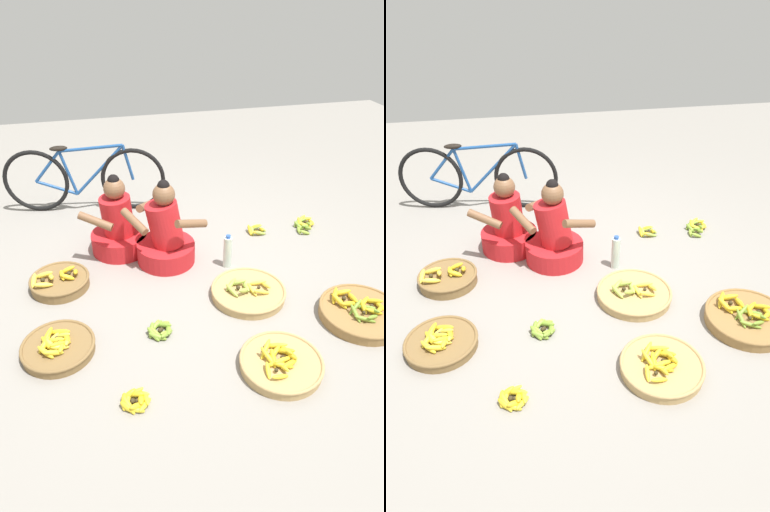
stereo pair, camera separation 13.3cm
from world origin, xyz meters
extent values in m
plane|color=gray|center=(0.00, 0.00, 0.00)|extent=(10.00, 10.00, 0.00)
cylinder|color=red|center=(-0.12, 0.30, 0.09)|extent=(0.52, 0.52, 0.18)
cylinder|color=red|center=(-0.12, 0.30, 0.38)|extent=(0.41, 0.37, 0.43)
sphere|color=brown|center=(-0.12, 0.30, 0.66)|extent=(0.19, 0.19, 0.19)
sphere|color=black|center=(-0.12, 0.30, 0.73)|extent=(0.10, 0.10, 0.10)
cylinder|color=brown|center=(-0.38, 0.27, 0.45)|extent=(0.21, 0.30, 0.16)
cylinder|color=brown|center=(0.07, 0.12, 0.45)|extent=(0.31, 0.18, 0.16)
cylinder|color=red|center=(-0.50, 0.58, 0.09)|extent=(0.52, 0.52, 0.18)
cylinder|color=red|center=(-0.50, 0.58, 0.36)|extent=(0.39, 0.38, 0.38)
sphere|color=brown|center=(-0.50, 0.58, 0.63)|extent=(0.19, 0.19, 0.19)
sphere|color=black|center=(-0.50, 0.58, 0.70)|extent=(0.10, 0.10, 0.10)
cylinder|color=brown|center=(-0.70, 0.39, 0.43)|extent=(0.31, 0.20, 0.16)
cylinder|color=brown|center=(-0.24, 0.57, 0.43)|extent=(0.21, 0.30, 0.16)
torus|color=black|center=(-1.26, 1.58, 0.34)|extent=(0.68, 0.17, 0.68)
torus|color=black|center=(-0.26, 1.39, 0.34)|extent=(0.68, 0.17, 0.68)
cylinder|color=#1E4C8C|center=(-0.60, 1.46, 0.45)|extent=(0.55, 0.13, 0.55)
cylinder|color=#1E4C8C|center=(-0.92, 1.52, 0.43)|extent=(0.15, 0.06, 0.49)
cylinder|color=#1E4C8C|center=(-0.66, 1.47, 0.69)|extent=(0.65, 0.15, 0.08)
cylinder|color=#1E4C8C|center=(-1.06, 1.54, 0.27)|extent=(0.42, 0.11, 0.18)
cylinder|color=#1E4C8C|center=(-1.12, 1.55, 0.50)|extent=(0.31, 0.09, 0.35)
cylinder|color=#1E4C8C|center=(-0.30, 1.40, 0.53)|extent=(0.12, 0.05, 0.38)
ellipsoid|color=black|center=(-0.97, 1.53, 0.70)|extent=(0.18, 0.08, 0.05)
cylinder|color=brown|center=(-1.05, -0.63, 0.03)|extent=(0.49, 0.49, 0.06)
torus|color=brown|center=(-1.05, -0.63, 0.06)|extent=(0.51, 0.51, 0.02)
ellipsoid|color=yellow|center=(-0.99, -0.64, 0.09)|extent=(0.05, 0.13, 0.07)
ellipsoid|color=yellow|center=(-1.01, -0.58, 0.10)|extent=(0.13, 0.09, 0.08)
ellipsoid|color=yellow|center=(-1.08, -0.59, 0.09)|extent=(0.11, 0.12, 0.05)
ellipsoid|color=yellow|center=(-1.09, -0.67, 0.10)|extent=(0.11, 0.12, 0.08)
ellipsoid|color=yellow|center=(-1.04, -0.69, 0.09)|extent=(0.13, 0.05, 0.07)
sphere|color=#382D19|center=(-1.04, -0.63, 0.09)|extent=(0.03, 0.03, 0.03)
ellipsoid|color=gold|center=(-0.99, -0.59, 0.09)|extent=(0.06, 0.16, 0.07)
ellipsoid|color=gold|center=(-1.04, -0.54, 0.09)|extent=(0.16, 0.08, 0.06)
ellipsoid|color=gold|center=(-1.12, -0.57, 0.10)|extent=(0.11, 0.16, 0.08)
ellipsoid|color=gold|center=(-1.12, -0.64, 0.09)|extent=(0.11, 0.16, 0.07)
ellipsoid|color=gold|center=(-1.03, -0.67, 0.10)|extent=(0.16, 0.10, 0.09)
sphere|color=#382D19|center=(-1.06, -0.60, 0.09)|extent=(0.04, 0.04, 0.04)
ellipsoid|color=yellow|center=(-1.02, -0.68, 0.09)|extent=(0.06, 0.15, 0.06)
ellipsoid|color=yellow|center=(-1.07, -0.61, 0.09)|extent=(0.15, 0.08, 0.07)
ellipsoid|color=yellow|center=(-1.14, -0.64, 0.09)|extent=(0.11, 0.14, 0.07)
ellipsoid|color=yellow|center=(-1.13, -0.72, 0.10)|extent=(0.13, 0.12, 0.08)
ellipsoid|color=yellow|center=(-1.08, -0.73, 0.10)|extent=(0.15, 0.06, 0.08)
sphere|color=#382D19|center=(-1.08, -0.67, 0.09)|extent=(0.03, 0.03, 0.03)
cylinder|color=tan|center=(0.43, -0.37, 0.03)|extent=(0.59, 0.59, 0.07)
torus|color=tan|center=(0.43, -0.37, 0.07)|extent=(0.60, 0.60, 0.02)
ellipsoid|color=yellow|center=(0.57, -0.38, 0.09)|extent=(0.06, 0.15, 0.07)
ellipsoid|color=yellow|center=(0.52, -0.33, 0.09)|extent=(0.15, 0.06, 0.06)
ellipsoid|color=yellow|center=(0.44, -0.40, 0.09)|extent=(0.06, 0.15, 0.06)
ellipsoid|color=yellow|center=(0.50, -0.45, 0.10)|extent=(0.14, 0.03, 0.08)
sphere|color=#382D19|center=(0.50, -0.39, 0.09)|extent=(0.03, 0.03, 0.03)
ellipsoid|color=#9EB747|center=(0.41, -0.36, 0.09)|extent=(0.04, 0.15, 0.06)
ellipsoid|color=#9EB747|center=(0.36, -0.29, 0.10)|extent=(0.16, 0.07, 0.07)
ellipsoid|color=#9EB747|center=(0.30, -0.31, 0.10)|extent=(0.14, 0.13, 0.08)
ellipsoid|color=#9EB747|center=(0.28, -0.38, 0.10)|extent=(0.10, 0.15, 0.08)
ellipsoid|color=#9EB747|center=(0.37, -0.41, 0.10)|extent=(0.15, 0.11, 0.10)
sphere|color=#382D19|center=(0.34, -0.36, 0.09)|extent=(0.03, 0.03, 0.03)
cylinder|color=olive|center=(1.17, -0.82, 0.04)|extent=(0.62, 0.62, 0.08)
torus|color=olive|center=(1.17, -0.82, 0.08)|extent=(0.63, 0.63, 0.02)
ellipsoid|color=gold|center=(1.30, -0.83, 0.10)|extent=(0.05, 0.15, 0.06)
ellipsoid|color=gold|center=(1.28, -0.78, 0.11)|extent=(0.13, 0.13, 0.08)
ellipsoid|color=gold|center=(1.20, -0.77, 0.10)|extent=(0.14, 0.11, 0.06)
ellipsoid|color=gold|center=(1.17, -0.81, 0.10)|extent=(0.06, 0.15, 0.06)
ellipsoid|color=gold|center=(1.22, -0.88, 0.11)|extent=(0.15, 0.08, 0.07)
ellipsoid|color=gold|center=(1.28, -0.87, 0.11)|extent=(0.14, 0.12, 0.08)
sphere|color=#382D19|center=(1.24, -0.82, 0.11)|extent=(0.03, 0.03, 0.03)
ellipsoid|color=gold|center=(1.15, -0.70, 0.11)|extent=(0.06, 0.16, 0.07)
ellipsoid|color=gold|center=(1.09, -0.63, 0.11)|extent=(0.16, 0.07, 0.07)
ellipsoid|color=gold|center=(1.02, -0.65, 0.11)|extent=(0.12, 0.15, 0.09)
ellipsoid|color=gold|center=(1.02, -0.73, 0.12)|extent=(0.11, 0.15, 0.10)
ellipsoid|color=gold|center=(1.09, -0.76, 0.11)|extent=(0.16, 0.05, 0.07)
sphere|color=#382D19|center=(1.08, -0.69, 0.11)|extent=(0.03, 0.03, 0.03)
ellipsoid|color=olive|center=(1.21, -0.86, 0.11)|extent=(0.06, 0.16, 0.08)
ellipsoid|color=olive|center=(1.18, -0.81, 0.10)|extent=(0.15, 0.12, 0.05)
ellipsoid|color=olive|center=(1.11, -0.81, 0.11)|extent=(0.15, 0.10, 0.09)
ellipsoid|color=olive|center=(1.07, -0.87, 0.11)|extent=(0.03, 0.16, 0.09)
ellipsoid|color=olive|center=(1.11, -0.94, 0.10)|extent=(0.16, 0.09, 0.06)
ellipsoid|color=olive|center=(1.17, -0.94, 0.11)|extent=(0.16, 0.09, 0.09)
sphere|color=#382D19|center=(1.14, -0.87, 0.10)|extent=(0.03, 0.03, 0.03)
cylinder|color=tan|center=(0.38, -1.13, 0.03)|extent=(0.54, 0.54, 0.06)
torus|color=tan|center=(0.38, -1.13, 0.06)|extent=(0.56, 0.56, 0.02)
ellipsoid|color=gold|center=(0.44, -1.12, 0.09)|extent=(0.07, 0.15, 0.07)
ellipsoid|color=gold|center=(0.42, -1.08, 0.10)|extent=(0.14, 0.11, 0.08)
ellipsoid|color=gold|center=(0.35, -1.08, 0.09)|extent=(0.14, 0.11, 0.07)
ellipsoid|color=gold|center=(0.32, -1.12, 0.09)|extent=(0.06, 0.15, 0.07)
ellipsoid|color=gold|center=(0.36, -1.19, 0.09)|extent=(0.15, 0.08, 0.06)
ellipsoid|color=gold|center=(0.41, -1.19, 0.09)|extent=(0.14, 0.09, 0.06)
sphere|color=#382D19|center=(0.38, -1.13, 0.09)|extent=(0.03, 0.03, 0.03)
ellipsoid|color=yellow|center=(0.43, -1.07, 0.10)|extent=(0.06, 0.16, 0.09)
ellipsoid|color=yellow|center=(0.38, -1.02, 0.09)|extent=(0.16, 0.09, 0.07)
ellipsoid|color=yellow|center=(0.30, -1.04, 0.10)|extent=(0.13, 0.14, 0.08)
ellipsoid|color=yellow|center=(0.29, -1.11, 0.10)|extent=(0.09, 0.16, 0.10)
ellipsoid|color=yellow|center=(0.38, -1.15, 0.09)|extent=(0.16, 0.09, 0.07)
sphere|color=#382D19|center=(0.36, -1.08, 0.09)|extent=(0.03, 0.03, 0.03)
ellipsoid|color=yellow|center=(0.36, -1.21, 0.09)|extent=(0.05, 0.13, 0.06)
ellipsoid|color=yellow|center=(0.31, -1.16, 0.09)|extent=(0.13, 0.04, 0.06)
ellipsoid|color=yellow|center=(0.25, -1.21, 0.09)|extent=(0.05, 0.13, 0.06)
ellipsoid|color=yellow|center=(0.31, -1.27, 0.09)|extent=(0.12, 0.04, 0.05)
sphere|color=#382D19|center=(0.30, -1.22, 0.09)|extent=(0.03, 0.03, 0.03)
cylinder|color=brown|center=(-1.05, 0.12, 0.04)|extent=(0.47, 0.47, 0.09)
torus|color=brown|center=(-1.05, 0.12, 0.09)|extent=(0.49, 0.49, 0.02)
ellipsoid|color=gold|center=(-0.91, 0.14, 0.12)|extent=(0.04, 0.13, 0.08)
ellipsoid|color=gold|center=(-0.98, 0.19, 0.12)|extent=(0.13, 0.06, 0.07)
ellipsoid|color=gold|center=(-1.02, 0.12, 0.11)|extent=(0.06, 0.13, 0.06)
ellipsoid|color=gold|center=(-0.98, 0.08, 0.12)|extent=(0.13, 0.07, 0.08)
sphere|color=#382D19|center=(-0.97, 0.13, 0.12)|extent=(0.04, 0.04, 0.04)
ellipsoid|color=yellow|center=(-1.11, 0.10, 0.13)|extent=(0.07, 0.16, 0.10)
ellipsoid|color=yellow|center=(-1.17, 0.16, 0.12)|extent=(0.16, 0.06, 0.08)
ellipsoid|color=yellow|center=(-1.24, 0.10, 0.12)|extent=(0.06, 0.16, 0.07)
ellipsoid|color=yellow|center=(-1.17, 0.02, 0.12)|extent=(0.16, 0.05, 0.07)
sphere|color=#382D19|center=(-1.18, 0.09, 0.12)|extent=(0.04, 0.04, 0.04)
ellipsoid|color=gold|center=(0.91, 0.56, 0.03)|extent=(0.06, 0.14, 0.09)
ellipsoid|color=gold|center=(0.86, 0.63, 0.03)|extent=(0.14, 0.06, 0.08)
ellipsoid|color=gold|center=(0.79, 0.57, 0.03)|extent=(0.04, 0.14, 0.09)
ellipsoid|color=gold|center=(0.85, 0.51, 0.03)|extent=(0.14, 0.05, 0.08)
sphere|color=#382D19|center=(0.85, 0.57, 0.03)|extent=(0.03, 0.03, 0.03)
ellipsoid|color=#9EB747|center=(0.93, 0.56, 0.03)|extent=(0.03, 0.13, 0.06)
ellipsoid|color=#9EB747|center=(0.87, 0.62, 0.03)|extent=(0.13, 0.04, 0.07)
ellipsoid|color=#9EB747|center=(0.81, 0.57, 0.03)|extent=(0.05, 0.13, 0.07)
ellipsoid|color=#9EB747|center=(0.87, 0.51, 0.03)|extent=(0.13, 0.04, 0.07)
sphere|color=#382D19|center=(0.87, 0.56, 0.02)|extent=(0.03, 0.03, 0.03)
ellipsoid|color=yellow|center=(1.47, 0.59, 0.03)|extent=(0.05, 0.14, 0.06)
ellipsoid|color=yellow|center=(1.43, 0.66, 0.03)|extent=(0.15, 0.09, 0.08)
ellipsoid|color=yellow|center=(1.38, 0.66, 0.04)|extent=(0.14, 0.10, 0.09)
ellipsoid|color=yellow|center=(1.34, 0.61, 0.03)|extent=(0.06, 0.15, 0.09)
ellipsoid|color=yellow|center=(1.37, 0.55, 0.03)|extent=(0.14, 0.11, 0.06)
ellipsoid|color=yellow|center=(1.45, 0.55, 0.03)|extent=(0.13, 0.13, 0.07)
sphere|color=#382D19|center=(1.41, 0.60, 0.03)|extent=(0.03, 0.03, 0.03)
ellipsoid|color=olive|center=(1.41, 0.56, 0.03)|extent=(0.06, 0.14, 0.08)
ellipsoid|color=olive|center=(1.36, 0.63, 0.03)|extent=(0.14, 0.05, 0.08)
ellipsoid|color=olive|center=(1.31, 0.61, 0.03)|extent=(0.11, 0.12, 0.06)
ellipsoid|color=olive|center=(1.30, 0.55, 0.03)|extent=(0.09, 0.13, 0.08)
ellipsoid|color=olive|center=(1.37, 0.52, 0.03)|extent=(0.14, 0.07, 0.08)
sphere|color=#382D19|center=(1.36, 0.57, 0.03)|extent=(0.03, 0.03, 0.03)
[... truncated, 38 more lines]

